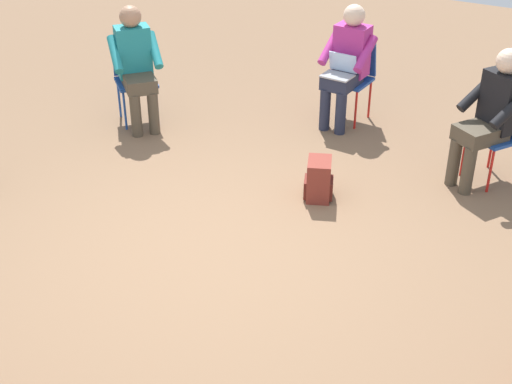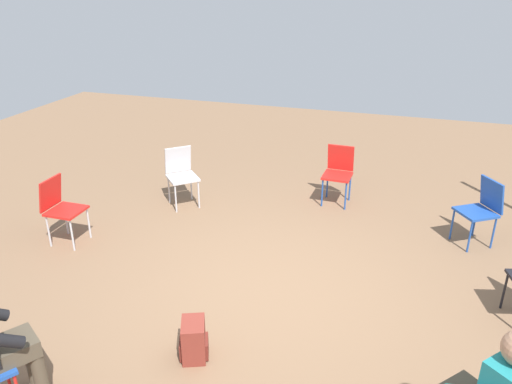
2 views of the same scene
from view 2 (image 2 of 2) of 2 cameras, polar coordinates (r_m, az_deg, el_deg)
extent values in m
plane|color=brown|center=(5.38, 1.66, -11.73)|extent=(15.81, 15.81, 0.00)
cube|color=#1E4799|center=(6.68, 23.80, -2.14)|extent=(0.56, 0.56, 0.03)
cylinder|color=#1E4799|center=(6.55, 23.24, -4.73)|extent=(0.02, 0.02, 0.42)
cylinder|color=#1E4799|center=(6.78, 21.50, -3.46)|extent=(0.02, 0.02, 0.42)
cylinder|color=#1E4799|center=(6.76, 25.49, -4.26)|extent=(0.02, 0.02, 0.42)
cylinder|color=#1E4799|center=(6.99, 23.73, -3.05)|extent=(0.02, 0.02, 0.42)
cube|color=#1E4799|center=(6.71, 25.36, -0.27)|extent=(0.37, 0.29, 0.40)
cube|color=red|center=(7.31, 9.26, 1.83)|extent=(0.41, 0.41, 0.03)
cylinder|color=#1E4799|center=(7.21, 10.20, -0.47)|extent=(0.02, 0.02, 0.42)
cylinder|color=#1E4799|center=(7.27, 7.57, -0.10)|extent=(0.02, 0.02, 0.42)
cylinder|color=#1E4799|center=(7.52, 10.67, 0.52)|extent=(0.02, 0.02, 0.42)
cylinder|color=#1E4799|center=(7.57, 8.15, 0.87)|extent=(0.02, 0.02, 0.42)
cube|color=red|center=(7.41, 9.66, 3.89)|extent=(0.11, 0.38, 0.40)
cube|color=#B7B7BC|center=(7.21, -8.37, 1.61)|extent=(0.57, 0.57, 0.03)
cylinder|color=#B7B7BC|center=(7.20, -6.57, -0.29)|extent=(0.02, 0.02, 0.42)
cylinder|color=#B7B7BC|center=(7.11, -9.16, -0.76)|extent=(0.02, 0.02, 0.42)
cylinder|color=#B7B7BC|center=(7.50, -7.41, 0.67)|extent=(0.02, 0.02, 0.42)
cylinder|color=#B7B7BC|center=(7.41, -9.91, 0.23)|extent=(0.02, 0.02, 0.42)
cube|color=#B7B7BC|center=(7.31, -8.91, 3.68)|extent=(0.33, 0.34, 0.40)
cube|color=red|center=(6.58, -20.87, -2.02)|extent=(0.40, 0.40, 0.03)
cylinder|color=#B7B7BC|center=(6.70, -18.57, -3.37)|extent=(0.02, 0.02, 0.42)
cylinder|color=#B7B7BC|center=(6.46, -20.28, -4.65)|extent=(0.02, 0.02, 0.42)
cylinder|color=#B7B7BC|center=(6.89, -20.88, -2.93)|extent=(0.02, 0.02, 0.42)
cylinder|color=#B7B7BC|center=(6.66, -22.62, -4.16)|extent=(0.02, 0.02, 0.42)
cube|color=red|center=(6.61, -22.44, -0.11)|extent=(0.38, 0.09, 0.40)
cylinder|color=black|center=(5.65, 26.51, -10.05)|extent=(0.02, 0.02, 0.42)
cylinder|color=red|center=(4.68, -26.66, -17.71)|extent=(0.02, 0.02, 0.42)
cylinder|color=#4C4233|center=(4.63, -24.12, -17.43)|extent=(0.11, 0.11, 0.45)
cylinder|color=#4C4233|center=(4.49, -23.41, -18.73)|extent=(0.11, 0.11, 0.45)
cube|color=#4C4233|center=(4.37, -26.56, -15.91)|extent=(0.52, 0.48, 0.14)
cube|color=maroon|center=(4.58, -7.14, -16.39)|extent=(0.34, 0.29, 0.36)
cube|color=maroon|center=(4.63, -7.09, -17.16)|extent=(0.28, 0.31, 0.16)
camera|label=1|loc=(8.90, -7.77, 24.00)|focal=50.00mm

